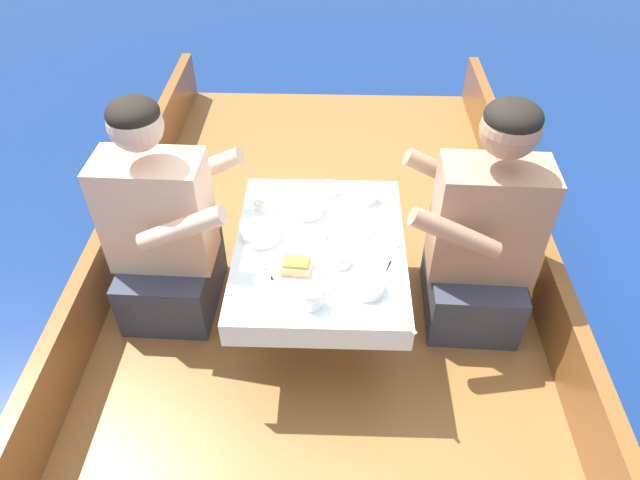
# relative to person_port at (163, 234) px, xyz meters

# --- Properties ---
(ground_plane) EXTENTS (60.00, 60.00, 0.00)m
(ground_plane) POSITION_rel_person_port_xyz_m (0.62, 0.06, -0.66)
(ground_plane) COLOR navy
(boat_deck) EXTENTS (1.94, 3.71, 0.27)m
(boat_deck) POSITION_rel_person_port_xyz_m (0.62, 0.06, -0.52)
(boat_deck) COLOR brown
(boat_deck) RESTS_ON ground_plane
(gunwale_port) EXTENTS (0.06, 3.71, 0.28)m
(gunwale_port) POSITION_rel_person_port_xyz_m (-0.32, 0.06, -0.24)
(gunwale_port) COLOR brown
(gunwale_port) RESTS_ON boat_deck
(gunwale_starboard) EXTENTS (0.06, 3.71, 0.28)m
(gunwale_starboard) POSITION_rel_person_port_xyz_m (1.56, 0.06, -0.24)
(gunwale_starboard) COLOR brown
(gunwale_starboard) RESTS_ON boat_deck
(cockpit_table) EXTENTS (0.65, 0.83, 0.41)m
(cockpit_table) POSITION_rel_person_port_xyz_m (0.62, -0.07, -0.01)
(cockpit_table) COLOR #B2B2B7
(cockpit_table) RESTS_ON boat_deck
(person_port) EXTENTS (0.53, 0.45, 0.97)m
(person_port) POSITION_rel_person_port_xyz_m (0.00, 0.00, 0.00)
(person_port) COLOR #333847
(person_port) RESTS_ON boat_deck
(person_starboard) EXTENTS (0.53, 0.45, 0.99)m
(person_starboard) POSITION_rel_person_port_xyz_m (1.24, -0.01, 0.01)
(person_starboard) COLOR #333847
(person_starboard) RESTS_ON boat_deck
(plate_sandwich) EXTENTS (0.18, 0.18, 0.01)m
(plate_sandwich) POSITION_rel_person_port_xyz_m (0.54, -0.22, 0.03)
(plate_sandwich) COLOR white
(plate_sandwich) RESTS_ON cockpit_table
(plate_bread) EXTENTS (0.16, 0.16, 0.01)m
(plate_bread) POSITION_rel_person_port_xyz_m (0.76, 0.03, 0.03)
(plate_bread) COLOR white
(plate_bread) RESTS_ON cockpit_table
(sandwich) EXTENTS (0.11, 0.08, 0.05)m
(sandwich) POSITION_rel_person_port_xyz_m (0.54, -0.22, 0.06)
(sandwich) COLOR #E0BC7F
(sandwich) RESTS_ON plate_sandwich
(bowl_port_near) EXTENTS (0.12, 0.12, 0.04)m
(bowl_port_near) POSITION_rel_person_port_xyz_m (0.79, -0.31, 0.05)
(bowl_port_near) COLOR white
(bowl_port_near) RESTS_ON cockpit_table
(bowl_starboard_near) EXTENTS (0.13, 0.13, 0.04)m
(bowl_starboard_near) POSITION_rel_person_port_xyz_m (0.40, 0.17, 0.05)
(bowl_starboard_near) COLOR white
(bowl_starboard_near) RESTS_ON cockpit_table
(bowl_center_far) EXTENTS (0.15, 0.15, 0.04)m
(bowl_center_far) POSITION_rel_person_port_xyz_m (0.40, -0.04, 0.05)
(bowl_center_far) COLOR white
(bowl_center_far) RESTS_ON cockpit_table
(bowl_port_far) EXTENTS (0.13, 0.13, 0.04)m
(bowl_port_far) POSITION_rel_person_port_xyz_m (0.57, 0.12, 0.05)
(bowl_port_far) COLOR white
(bowl_port_far) RESTS_ON cockpit_table
(coffee_cup_port) EXTENTS (0.09, 0.07, 0.06)m
(coffee_cup_port) POSITION_rel_person_port_xyz_m (0.65, 0.24, 0.06)
(coffee_cup_port) COLOR white
(coffee_cup_port) RESTS_ON cockpit_table
(coffee_cup_starboard) EXTENTS (0.10, 0.07, 0.05)m
(coffee_cup_starboard) POSITION_rel_person_port_xyz_m (0.81, 0.20, 0.06)
(coffee_cup_starboard) COLOR white
(coffee_cup_starboard) RESTS_ON cockpit_table
(coffee_cup_center) EXTENTS (0.10, 0.08, 0.07)m
(coffee_cup_center) POSITION_rel_person_port_xyz_m (0.61, -0.38, 0.06)
(coffee_cup_center) COLOR white
(coffee_cup_center) RESTS_ON cockpit_table
(tin_can) EXTENTS (0.07, 0.07, 0.05)m
(tin_can) POSITION_rel_person_port_xyz_m (0.71, -0.18, 0.05)
(tin_can) COLOR silver
(tin_can) RESTS_ON cockpit_table
(utensil_spoon_port) EXTENTS (0.08, 0.16, 0.01)m
(utensil_spoon_port) POSITION_rel_person_port_xyz_m (0.90, -0.11, 0.03)
(utensil_spoon_port) COLOR silver
(utensil_spoon_port) RESTS_ON cockpit_table
(utensil_knife_port) EXTENTS (0.06, 0.17, 0.00)m
(utensil_knife_port) POSITION_rel_person_port_xyz_m (0.86, -0.24, 0.03)
(utensil_knife_port) COLOR silver
(utensil_knife_port) RESTS_ON cockpit_table
(utensil_knife_starboard) EXTENTS (0.11, 0.14, 0.00)m
(utensil_knife_starboard) POSITION_rel_person_port_xyz_m (0.89, -0.43, 0.03)
(utensil_knife_starboard) COLOR silver
(utensil_knife_starboard) RESTS_ON cockpit_table
(utensil_fork_port) EXTENTS (0.02, 0.17, 0.00)m
(utensil_fork_port) POSITION_rel_person_port_xyz_m (0.46, -0.30, 0.03)
(utensil_fork_port) COLOR silver
(utensil_fork_port) RESTS_ON cockpit_table
(utensil_spoon_center) EXTENTS (0.06, 0.17, 0.01)m
(utensil_spoon_center) POSITION_rel_person_port_xyz_m (0.41, -0.25, 0.03)
(utensil_spoon_center) COLOR silver
(utensil_spoon_center) RESTS_ON cockpit_table
(utensil_spoon_starboard) EXTENTS (0.14, 0.13, 0.01)m
(utensil_spoon_starboard) POSITION_rel_person_port_xyz_m (0.62, -0.06, 0.03)
(utensil_spoon_starboard) COLOR silver
(utensil_spoon_starboard) RESTS_ON cockpit_table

